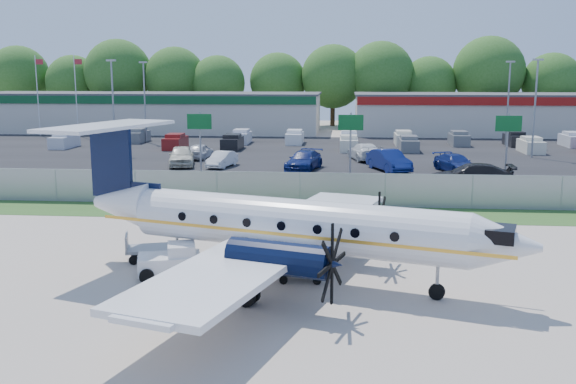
# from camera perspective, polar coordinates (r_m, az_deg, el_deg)

# --- Properties ---
(ground) EXTENTS (170.00, 170.00, 0.00)m
(ground) POSITION_cam_1_polar(r_m,az_deg,el_deg) (24.64, -1.25, -7.81)
(ground) COLOR #B5A799
(ground) RESTS_ON ground
(grass_verge) EXTENTS (170.00, 4.00, 0.02)m
(grass_verge) POSITION_cam_1_polar(r_m,az_deg,el_deg) (36.18, 0.85, -1.85)
(grass_verge) COLOR #2D561E
(grass_verge) RESTS_ON ground
(access_road) EXTENTS (170.00, 8.00, 0.02)m
(access_road) POSITION_cam_1_polar(r_m,az_deg,el_deg) (43.03, 1.54, 0.13)
(access_road) COLOR black
(access_road) RESTS_ON ground
(parking_lot) EXTENTS (170.00, 32.00, 0.02)m
(parking_lot) POSITION_cam_1_polar(r_m,az_deg,el_deg) (63.77, 2.72, 3.51)
(parking_lot) COLOR black
(parking_lot) RESTS_ON ground
(perimeter_fence) EXTENTS (120.00, 0.06, 1.99)m
(perimeter_fence) POSITION_cam_1_polar(r_m,az_deg,el_deg) (37.94, 1.07, 0.26)
(perimeter_fence) COLOR gray
(perimeter_fence) RESTS_ON ground
(building_west) EXTENTS (46.40, 12.40, 5.24)m
(building_west) POSITION_cam_1_polar(r_m,az_deg,el_deg) (89.44, -12.31, 6.96)
(building_west) COLOR beige
(building_west) RESTS_ON ground
(building_east) EXTENTS (44.40, 12.40, 5.24)m
(building_east) POSITION_cam_1_polar(r_m,az_deg,el_deg) (88.53, 20.55, 6.50)
(building_east) COLOR beige
(building_east) RESTS_ON ground
(sign_left) EXTENTS (1.80, 0.26, 5.00)m
(sign_left) POSITION_cam_1_polar(r_m,az_deg,el_deg) (47.54, -7.85, 5.40)
(sign_left) COLOR gray
(sign_left) RESTS_ON ground
(sign_mid) EXTENTS (1.80, 0.26, 5.00)m
(sign_mid) POSITION_cam_1_polar(r_m,az_deg,el_deg) (46.34, 5.59, 5.32)
(sign_mid) COLOR gray
(sign_mid) RESTS_ON ground
(sign_right) EXTENTS (1.80, 0.26, 5.00)m
(sign_right) POSITION_cam_1_polar(r_m,az_deg,el_deg) (47.72, 18.96, 4.95)
(sign_right) COLOR gray
(sign_right) RESTS_ON ground
(flagpole_west) EXTENTS (1.06, 0.12, 10.00)m
(flagpole_west) POSITION_cam_1_polar(r_m,az_deg,el_deg) (87.25, -21.35, 8.39)
(flagpole_west) COLOR silver
(flagpole_west) RESTS_ON ground
(flagpole_east) EXTENTS (1.06, 0.12, 10.00)m
(flagpole_east) POSITION_cam_1_polar(r_m,az_deg,el_deg) (85.16, -18.30, 8.54)
(flagpole_east) COLOR silver
(flagpole_east) RESTS_ON ground
(light_pole_nw) EXTENTS (0.90, 0.35, 9.09)m
(light_pole_nw) POSITION_cam_1_polar(r_m,az_deg,el_deg) (65.34, -15.30, 7.91)
(light_pole_nw) COLOR gray
(light_pole_nw) RESTS_ON ground
(light_pole_ne) EXTENTS (0.90, 0.35, 9.09)m
(light_pole_ne) POSITION_cam_1_polar(r_m,az_deg,el_deg) (63.72, 21.12, 7.53)
(light_pole_ne) COLOR gray
(light_pole_ne) RESTS_ON ground
(light_pole_sw) EXTENTS (0.90, 0.35, 9.09)m
(light_pole_sw) POSITION_cam_1_polar(r_m,az_deg,el_deg) (74.80, -12.63, 8.30)
(light_pole_sw) COLOR gray
(light_pole_sw) RESTS_ON ground
(light_pole_se) EXTENTS (0.90, 0.35, 9.09)m
(light_pole_se) POSITION_cam_1_polar(r_m,az_deg,el_deg) (73.39, 19.00, 7.96)
(light_pole_se) COLOR gray
(light_pole_se) RESTS_ON ground
(tree_line) EXTENTS (112.00, 6.00, 14.00)m
(tree_line) POSITION_cam_1_polar(r_m,az_deg,el_deg) (97.59, 3.57, 5.90)
(tree_line) COLOR #2A5A1A
(tree_line) RESTS_ON ground
(aircraft) EXTENTS (18.55, 18.10, 5.68)m
(aircraft) POSITION_cam_1_polar(r_m,az_deg,el_deg) (24.03, -0.28, -2.85)
(aircraft) COLOR silver
(aircraft) RESTS_ON ground
(pushback_tug) EXTENTS (2.65, 2.23, 1.27)m
(pushback_tug) POSITION_cam_1_polar(r_m,az_deg,el_deg) (25.29, -10.25, -6.04)
(pushback_tug) COLOR silver
(pushback_tug) RESTS_ON ground
(baggage_cart_near) EXTENTS (2.46, 1.89, 1.14)m
(baggage_cart_near) POSITION_cam_1_polar(r_m,az_deg,el_deg) (27.67, -11.98, -4.84)
(baggage_cart_near) COLOR gray
(baggage_cart_near) RESTS_ON ground
(baggage_cart_far) EXTENTS (1.82, 1.14, 0.94)m
(baggage_cart_far) POSITION_cam_1_polar(r_m,az_deg,el_deg) (24.45, 1.14, -6.88)
(baggage_cart_far) COLOR gray
(baggage_cart_far) RESTS_ON ground
(cone_nose) EXTENTS (0.38, 0.38, 0.55)m
(cone_nose) POSITION_cam_1_polar(r_m,az_deg,el_deg) (29.49, 16.10, -4.62)
(cone_nose) COLOR #FF4A08
(cone_nose) RESTS_ON ground
(cone_starboard_wing) EXTENTS (0.36, 0.36, 0.51)m
(cone_starboard_wing) POSITION_cam_1_polar(r_m,az_deg,el_deg) (32.91, -10.93, -2.87)
(cone_starboard_wing) COLOR #FF4A08
(cone_starboard_wing) RESTS_ON ground
(road_car_mid) EXTENTS (5.84, 2.52, 1.68)m
(road_car_mid) POSITION_cam_1_polar(r_m,az_deg,el_deg) (45.85, 15.85, 0.36)
(road_car_mid) COLOR black
(road_car_mid) RESTS_ON ground
(parked_car_a) EXTENTS (3.08, 5.35, 1.71)m
(parked_car_a) POSITION_cam_1_polar(r_m,az_deg,el_deg) (55.29, -9.44, 2.29)
(parked_car_a) COLOR beige
(parked_car_a) RESTS_ON ground
(parked_car_b) EXTENTS (2.19, 4.20, 1.32)m
(parked_car_b) POSITION_cam_1_polar(r_m,az_deg,el_deg) (54.20, -5.88, 2.21)
(parked_car_b) COLOR silver
(parked_car_b) RESTS_ON ground
(parked_car_c) EXTENTS (3.22, 5.65, 1.54)m
(parked_car_c) POSITION_cam_1_polar(r_m,az_deg,el_deg) (52.36, 1.42, 1.98)
(parked_car_c) COLOR navy
(parked_car_c) RESTS_ON ground
(parked_car_d) EXTENTS (3.62, 5.50, 1.71)m
(parked_car_d) POSITION_cam_1_polar(r_m,az_deg,el_deg) (52.41, 8.93, 1.86)
(parked_car_d) COLOR navy
(parked_car_d) RESTS_ON ground
(parked_car_e) EXTENTS (3.52, 5.26, 1.41)m
(parked_car_e) POSITION_cam_1_polar(r_m,az_deg,el_deg) (52.88, 14.65, 1.72)
(parked_car_e) COLOR navy
(parked_car_e) RESTS_ON ground
(parked_car_f) EXTENTS (2.02, 4.34, 1.44)m
(parked_car_f) POSITION_cam_1_polar(r_m,az_deg,el_deg) (59.77, -7.82, 2.94)
(parked_car_f) COLOR silver
(parked_car_f) RESTS_ON ground
(parked_car_g) EXTENTS (3.30, 5.70, 1.55)m
(parked_car_g) POSITION_cam_1_polar(r_m,az_deg,el_deg) (58.71, 6.78, 2.83)
(parked_car_g) COLOR silver
(parked_car_g) RESTS_ON ground
(far_parking_rows) EXTENTS (56.00, 10.00, 1.60)m
(far_parking_rows) POSITION_cam_1_polar(r_m,az_deg,el_deg) (68.74, 2.90, 4.00)
(far_parking_rows) COLOR gray
(far_parking_rows) RESTS_ON ground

